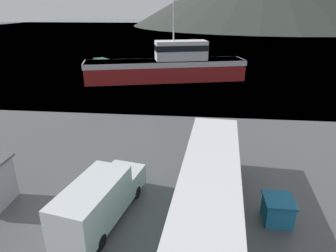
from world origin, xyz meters
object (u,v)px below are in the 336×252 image
(fishing_boat, at_px, (168,66))
(small_boat, at_px, (107,63))
(delivery_van, at_px, (100,199))
(storage_bin, at_px, (278,210))
(tour_bus, at_px, (209,193))

(fishing_boat, bearing_deg, small_boat, 35.55)
(fishing_boat, distance_m, small_boat, 15.67)
(delivery_van, xyz_separation_m, small_boat, (-11.79, 40.25, -0.75))
(fishing_boat, xyz_separation_m, small_boat, (-11.92, 10.05, -1.59))
(fishing_boat, height_order, storage_bin, fishing_boat)
(storage_bin, bearing_deg, fishing_boat, 105.91)
(tour_bus, relative_size, small_boat, 1.92)
(small_boat, bearing_deg, storage_bin, 73.48)
(tour_bus, height_order, delivery_van, tour_bus)
(tour_bus, xyz_separation_m, storage_bin, (3.34, 0.65, -1.18))
(small_boat, bearing_deg, fishing_boat, 96.10)
(fishing_boat, distance_m, storage_bin, 30.51)
(delivery_van, distance_m, storage_bin, 8.55)
(fishing_boat, relative_size, small_boat, 3.51)
(tour_bus, relative_size, fishing_boat, 0.55)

